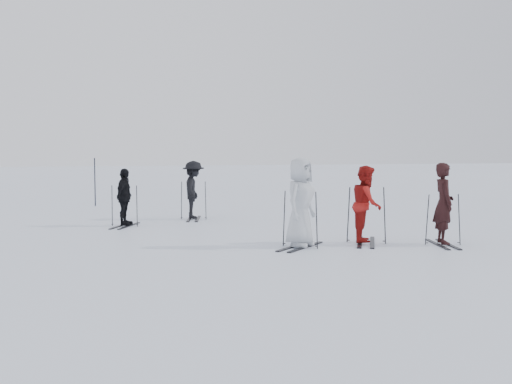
% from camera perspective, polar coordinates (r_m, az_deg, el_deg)
% --- Properties ---
extents(ground, '(120.00, 120.00, 0.00)m').
position_cam_1_polar(ground, '(15.37, 0.93, -3.97)').
color(ground, silver).
rests_on(ground, ground).
extents(skier_near_dark, '(0.55, 0.72, 1.77)m').
position_cam_1_polar(skier_near_dark, '(14.54, 16.33, -1.09)').
color(skier_near_dark, black).
rests_on(skier_near_dark, ground).
extents(skier_red, '(0.93, 1.02, 1.70)m').
position_cam_1_polar(skier_red, '(14.45, 9.80, -1.15)').
color(skier_red, maroon).
rests_on(skier_red, ground).
extents(skier_grey, '(1.07, 1.08, 1.88)m').
position_cam_1_polar(skier_grey, '(13.67, 3.95, -1.00)').
color(skier_grey, silver).
rests_on(skier_grey, ground).
extents(skier_uphill_left, '(0.70, 0.97, 1.53)m').
position_cam_1_polar(skier_uphill_left, '(17.64, -11.62, -0.52)').
color(skier_uphill_left, black).
rests_on(skier_uphill_left, ground).
extents(skier_uphill_far, '(0.86, 1.21, 1.70)m').
position_cam_1_polar(skier_uphill_far, '(19.03, -5.58, 0.12)').
color(skier_uphill_far, black).
rests_on(skier_uphill_far, ground).
extents(skis_near_dark, '(1.72, 1.16, 1.15)m').
position_cam_1_polar(skis_near_dark, '(14.57, 16.31, -2.29)').
color(skis_near_dark, black).
rests_on(skis_near_dark, ground).
extents(skis_red, '(2.01, 1.60, 1.29)m').
position_cam_1_polar(skis_red, '(14.47, 9.79, -1.95)').
color(skis_red, black).
rests_on(skis_red, ground).
extents(skis_grey, '(1.86, 1.82, 1.24)m').
position_cam_1_polar(skis_grey, '(13.70, 3.95, -2.34)').
color(skis_grey, black).
rests_on(skis_grey, ground).
extents(skis_uphill_left, '(1.77, 1.39, 1.15)m').
position_cam_1_polar(skis_uphill_left, '(17.66, -11.61, -1.15)').
color(skis_uphill_left, black).
rests_on(skis_uphill_left, ground).
extents(skis_uphill_far, '(1.74, 1.17, 1.16)m').
position_cam_1_polar(skis_uphill_far, '(19.05, -5.57, -0.69)').
color(skis_uphill_far, black).
rests_on(skis_uphill_far, ground).
extents(piste_marker, '(0.04, 0.04, 1.75)m').
position_cam_1_polar(piste_marker, '(23.92, -14.13, 0.86)').
color(piste_marker, black).
rests_on(piste_marker, ground).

